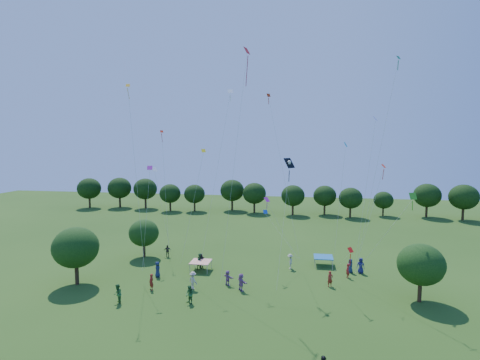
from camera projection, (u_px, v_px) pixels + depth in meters
name	position (u px, v px, depth m)	size (l,w,h in m)	color
near_tree_west	(76.00, 247.00, 38.28)	(4.62, 4.62, 5.98)	#422B19
near_tree_north	(144.00, 233.00, 47.60)	(3.77, 3.77, 4.84)	#422B19
near_tree_east	(421.00, 265.00, 34.11)	(4.18, 4.18, 5.40)	#422B19
treeline	(264.00, 193.00, 77.69)	(88.01, 8.77, 6.77)	#422B19
tent_red_stripe	(201.00, 262.00, 42.69)	(2.20, 2.20, 1.10)	#F64F1D
tent_blue	(323.00, 257.00, 44.45)	(2.20, 2.20, 1.10)	#185D9C
crowd_person_0	(158.00, 269.00, 40.70)	(0.84, 0.45, 1.70)	#1A264D
crowd_person_1	(330.00, 279.00, 37.97)	(0.60, 0.39, 1.61)	maroon
crowd_person_2	(190.00, 295.00, 33.94)	(0.82, 0.45, 1.67)	#2A632E
crowd_person_3	(193.00, 280.00, 37.32)	(1.16, 0.52, 1.78)	#BEAA98
crowd_person_4	(167.00, 251.00, 47.84)	(0.91, 0.42, 1.56)	#403B33
crowd_person_5	(241.00, 282.00, 36.95)	(1.62, 0.58, 1.73)	#9A5C9F
crowd_person_6	(361.00, 266.00, 41.84)	(0.87, 0.47, 1.76)	navy
crowd_person_7	(151.00, 282.00, 37.09)	(0.61, 0.39, 1.63)	maroon
crowd_person_8	(200.00, 261.00, 43.29)	(0.90, 0.49, 1.82)	#225027
crowd_person_9	(290.00, 261.00, 43.29)	(1.15, 0.52, 1.76)	#BAB495
crowd_person_10	(202.00, 261.00, 43.72)	(0.98, 0.44, 1.67)	#362E2B
crowd_person_11	(228.00, 278.00, 38.41)	(1.43, 0.51, 1.53)	#955A9B
crowd_person_12	(350.00, 266.00, 42.07)	(0.78, 0.42, 1.57)	navy
crowd_person_13	(348.00, 271.00, 40.43)	(0.59, 0.38, 1.57)	maroon
crowd_person_14	(118.00, 294.00, 33.92)	(0.89, 0.48, 1.80)	#2A632B
pirate_kite	(289.00, 165.00, 37.94)	(1.43, 6.21, 11.72)	black
red_high_kite	(243.00, 88.00, 37.33)	(2.21, 4.65, 22.84)	red
small_kite_0	(278.00, 144.00, 42.64)	(4.07, 1.44, 18.87)	red
small_kite_1	(379.00, 185.00, 39.53)	(2.75, 0.63, 11.04)	#FF370D
small_kite_2	(198.00, 180.00, 39.86)	(3.08, 0.57, 12.62)	yellow
small_kite_3	(403.00, 210.00, 32.47)	(4.03, 5.71, 9.09)	#369B1C
small_kite_4	(270.00, 219.00, 45.28)	(4.50, 3.06, 5.09)	#1244B6
small_kite_5	(148.00, 188.00, 38.27)	(1.26, 0.66, 10.94)	#9C1A99
small_kite_6	(224.00, 127.00, 43.65)	(3.30, 2.98, 19.53)	white
small_kite_7	(343.00, 170.00, 38.38)	(1.32, 1.25, 13.35)	#0DA8D1
small_kite_8	(348.00, 255.00, 33.92)	(1.23, 5.19, 3.98)	red
small_kite_9	(163.00, 162.00, 49.00)	(1.74, 2.48, 14.91)	red
small_kite_10	(133.00, 140.00, 38.29)	(1.52, 0.37, 19.22)	#FFB116
small_kite_11	(383.00, 135.00, 34.85)	(2.95, 2.85, 20.98)	#198C4F
small_kite_12	(371.00, 150.00, 38.93)	(1.80, 0.69, 15.96)	#1313C1
small_kite_13	(270.00, 207.00, 41.90)	(3.83, 1.16, 7.21)	#A51B9B
small_kite_14	(157.00, 183.00, 45.72)	(1.40, 2.16, 10.30)	white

